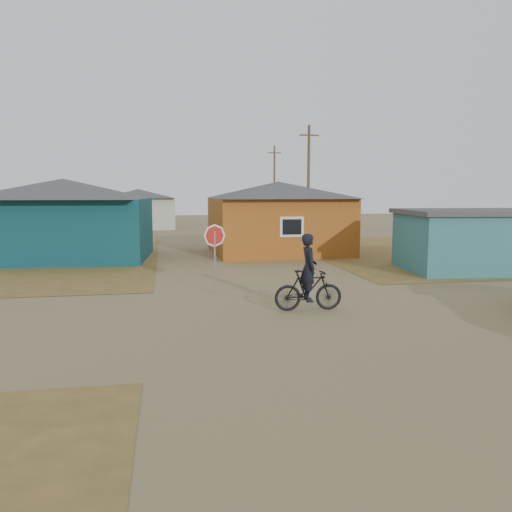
{
  "coord_description": "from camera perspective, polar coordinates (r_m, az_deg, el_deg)",
  "views": [
    {
      "loc": [
        -3.52,
        -12.63,
        3.35
      ],
      "look_at": [
        -0.71,
        3.0,
        1.3
      ],
      "focal_mm": 35.0,
      "sensor_mm": 36.0,
      "label": 1
    }
  ],
  "objects": [
    {
      "name": "house_yellow",
      "position": [
        27.33,
        2.55,
        4.52
      ],
      "size": [
        7.72,
        6.76,
        3.9
      ],
      "color": "#9D5218",
      "rests_on": "ground"
    },
    {
      "name": "shed_turquoise",
      "position": [
        23.23,
        23.96,
        1.69
      ],
      "size": [
        6.71,
        4.93,
        2.6
      ],
      "color": "#367477",
      "rests_on": "ground"
    },
    {
      "name": "house_beige_east",
      "position": [
        54.36,
        4.24,
        5.76
      ],
      "size": [
        6.95,
        6.05,
        3.6
      ],
      "color": "tan",
      "rests_on": "ground"
    },
    {
      "name": "house_pale_north",
      "position": [
        59.58,
        -20.41,
        5.36
      ],
      "size": [
        6.28,
        5.81,
        3.4
      ],
      "color": "#B0B89E",
      "rests_on": "ground"
    },
    {
      "name": "grass_ne",
      "position": [
        31.23,
        24.02,
        0.57
      ],
      "size": [
        20.0,
        18.0,
        0.0
      ],
      "primitive_type": "cube",
      "color": "olive",
      "rests_on": "ground"
    },
    {
      "name": "utility_pole_far",
      "position": [
        51.82,
        2.11,
        8.22
      ],
      "size": [
        1.4,
        0.2,
        8.0
      ],
      "color": "brown",
      "rests_on": "ground"
    },
    {
      "name": "house_teal",
      "position": [
        26.63,
        -21.01,
        4.08
      ],
      "size": [
        8.93,
        7.08,
        4.0
      ],
      "color": "#0B353E",
      "rests_on": "ground"
    },
    {
      "name": "utility_pole_near",
      "position": [
        36.06,
        6.01,
        8.57
      ],
      "size": [
        1.4,
        0.2,
        8.0
      ],
      "color": "brown",
      "rests_on": "ground"
    },
    {
      "name": "stop_sign",
      "position": [
        16.38,
        -4.75,
        1.57
      ],
      "size": [
        0.75,
        0.11,
        2.3
      ],
      "color": "gray",
      "rests_on": "ground"
    },
    {
      "name": "ground",
      "position": [
        13.53,
        5.26,
        -7.01
      ],
      "size": [
        120.0,
        120.0,
        0.0
      ],
      "primitive_type": "plane",
      "color": "olive"
    },
    {
      "name": "cyclist",
      "position": [
        14.18,
        6.01,
        -3.05
      ],
      "size": [
        1.96,
        0.72,
        2.19
      ],
      "color": "black",
      "rests_on": "ground"
    },
    {
      "name": "house_pale_west",
      "position": [
        46.72,
        -13.29,
        5.33
      ],
      "size": [
        7.04,
        6.15,
        3.6
      ],
      "color": "#B0B89E",
      "rests_on": "ground"
    }
  ]
}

